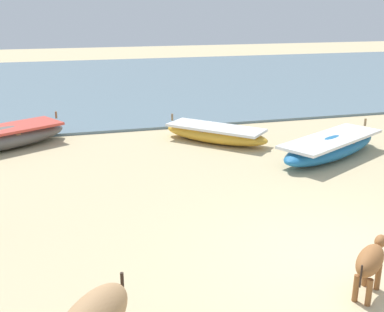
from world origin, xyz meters
The scene contains 6 objects.
ground centered at (0.00, 0.00, 0.00)m, with size 80.00×80.00×0.00m, color #CCB789.
sea_water centered at (0.00, 18.58, 0.04)m, with size 60.00×20.00×0.08m, color slate.
fishing_boat_1 centered at (0.16, 6.76, 0.25)m, with size 2.85×2.89×0.66m.
fishing_boat_3 centered at (2.54, 4.68, 0.29)m, with size 3.81×2.71×0.72m.
fishing_boat_4 centered at (-5.56, 7.67, 0.31)m, with size 3.71×2.78×0.77m.
calf_far_brown centered at (-0.19, -0.76, 0.49)m, with size 0.92×0.82×0.68m.
Camera 1 is at (-3.90, -5.39, 3.66)m, focal length 44.16 mm.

